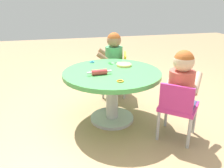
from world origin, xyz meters
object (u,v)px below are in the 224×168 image
seated_child_left (182,81)px  rolling_pin (99,72)px  craft_scissors (113,63)px  child_chair_left (178,107)px  seated_child_right (114,54)px  child_chair_right (117,72)px  craft_table (112,83)px

seated_child_left → rolling_pin: size_ratio=2.21×
craft_scissors → seated_child_left: bearing=-148.8°
child_chair_left → seated_child_right: 1.14m
child_chair_right → seated_child_left: bearing=-165.0°
child_chair_right → craft_scissors: (-0.35, 0.14, 0.21)m
child_chair_right → child_chair_left: bearing=-166.8°
child_chair_left → rolling_pin: rolling_pin is taller
child_chair_left → seated_child_right: (1.08, 0.29, 0.23)m
craft_table → rolling_pin: size_ratio=4.06×
child_chair_right → seated_child_right: 0.23m
seated_child_right → child_chair_right: bearing=-105.9°
craft_table → child_chair_left: child_chair_left is taller
craft_table → seated_child_left: 0.66m
craft_scissors → child_chair_left: bearing=-151.5°
child_chair_left → craft_scissors: size_ratio=3.89×
seated_child_right → rolling_pin: size_ratio=2.21×
child_chair_left → child_chair_right: 1.10m
seated_child_left → rolling_pin: 0.72m
rolling_pin → craft_scissors: 0.39m
child_chair_left → craft_table: bearing=45.4°
craft_table → seated_child_left: size_ratio=1.84×
craft_table → rolling_pin: 0.21m
seated_child_left → child_chair_right: (1.04, 0.28, -0.23)m
seated_child_left → seated_child_right: size_ratio=1.00×
craft_table → seated_child_left: seated_child_left is taller
child_chair_right → craft_scissors: bearing=158.8°
craft_table → child_chair_left: (-0.46, -0.46, -0.10)m
seated_child_left → craft_scissors: bearing=31.2°
craft_table → rolling_pin: rolling_pin is taller
rolling_pin → craft_scissors: bearing=-32.2°
craft_table → child_chair_right: bearing=-18.9°
seated_child_left → child_chair_left: bearing=138.5°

